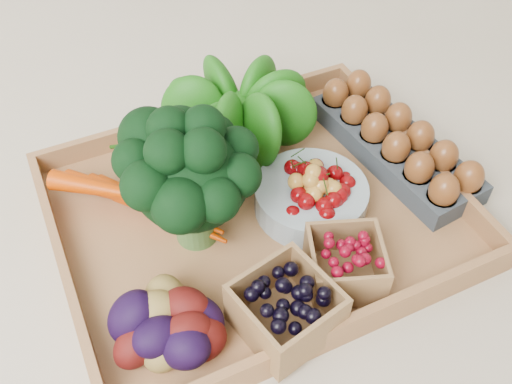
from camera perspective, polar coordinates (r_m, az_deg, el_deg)
name	(u,v)px	position (r m, az deg, el deg)	size (l,w,h in m)	color
ground	(256,220)	(0.83, 0.00, -2.81)	(4.00, 4.00, 0.00)	beige
tray	(256,217)	(0.82, 0.00, -2.47)	(0.55, 0.45, 0.01)	#A57245
carrots	(146,203)	(0.81, -10.95, -1.11)	(0.20, 0.14, 0.05)	#C43800
lettuce	(239,107)	(0.87, -1.71, 8.53)	(0.15, 0.15, 0.15)	#155A0E
broccoli	(193,199)	(0.74, -6.31, -0.70)	(0.19, 0.19, 0.15)	black
cherry_bowl	(311,197)	(0.81, 5.49, -0.53)	(0.16, 0.16, 0.04)	#8C9EA5
egg_carton	(394,147)	(0.91, 13.60, 4.37)	(0.10, 0.30, 0.03)	#363C45
potatoes	(171,320)	(0.67, -8.46, -12.56)	(0.15, 0.15, 0.09)	#410C0A
punnet_blackberry	(286,309)	(0.68, 3.00, -11.64)	(0.11, 0.11, 0.07)	black
punnet_raspberry	(345,263)	(0.73, 8.90, -7.05)	(0.09, 0.09, 0.06)	maroon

